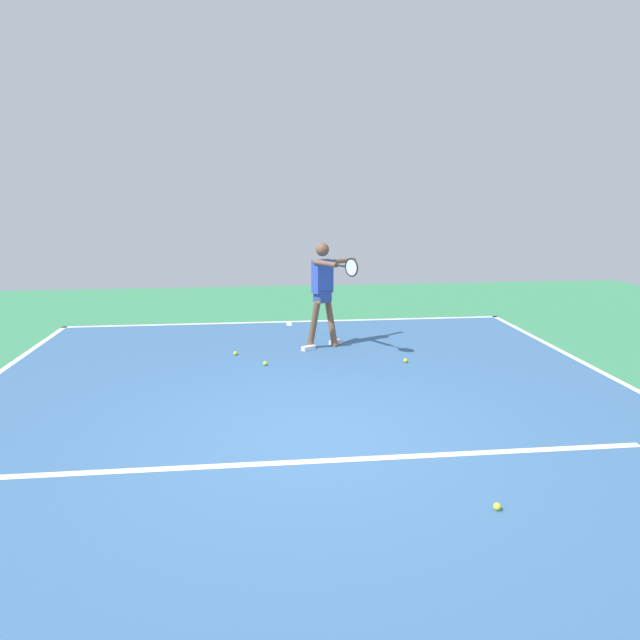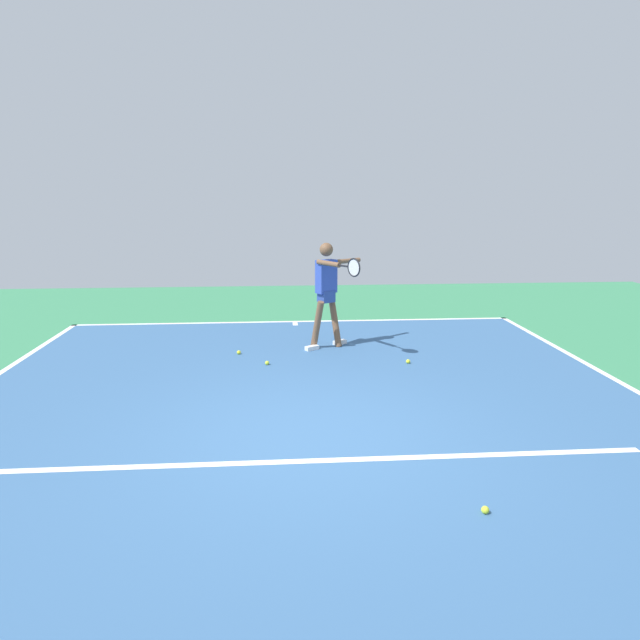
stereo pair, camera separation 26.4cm
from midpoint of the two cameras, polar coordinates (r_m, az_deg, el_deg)
The scene contains 10 objects.
ground_plane at distance 6.22m, azimuth 0.25°, elevation -11.94°, with size 20.66×20.66×0.00m, color #388456.
court_surface at distance 6.22m, azimuth 0.25°, elevation -11.93°, with size 9.03×11.46×0.00m, color #38608E.
court_line_baseline_near at distance 11.61m, azimuth -1.93°, elevation -0.15°, with size 9.03×0.10×0.01m, color white.
court_line_service at distance 5.73m, azimuth 0.68°, elevation -14.17°, with size 6.77×0.10×0.01m, color white.
court_line_centre_mark at distance 11.42m, azimuth -1.89°, elevation -0.38°, with size 0.10×0.30×0.01m, color white.
tennis_player at distance 9.45m, azimuth 1.61°, elevation 3.31°, with size 1.02×1.42×1.81m.
tennis_ball_far_corner at distance 9.34m, azimuth -7.48°, elevation -3.30°, with size 0.07×0.07×0.07m, color yellow.
tennis_ball_by_baseline at distance 5.13m, azimuth 17.98°, elevation -17.95°, with size 0.07×0.07×0.07m, color #CCE033.
tennis_ball_centre_court at distance 8.90m, azimuth 9.81°, elevation -4.19°, with size 0.07×0.07×0.07m, color yellow.
tennis_ball_by_sideline at distance 8.72m, azimuth -4.55°, elevation -4.39°, with size 0.07×0.07×0.07m, color #CCE033.
Camera 2 is at (0.31, 5.64, 2.60)m, focal length 31.38 mm.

